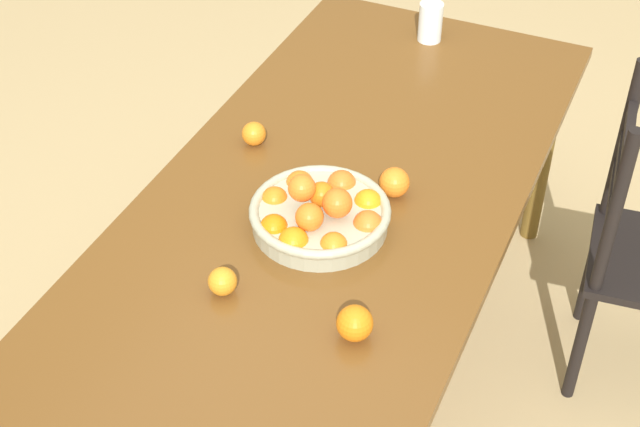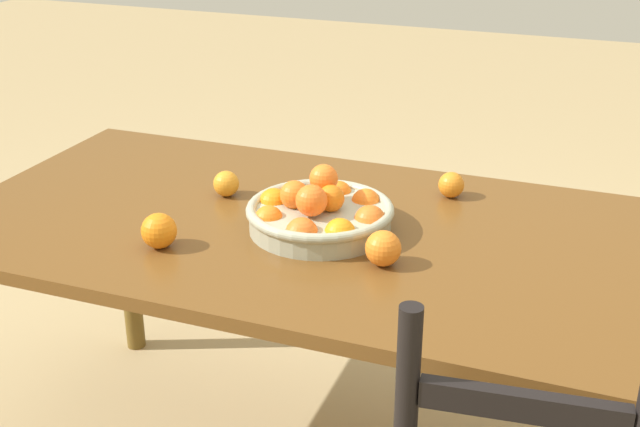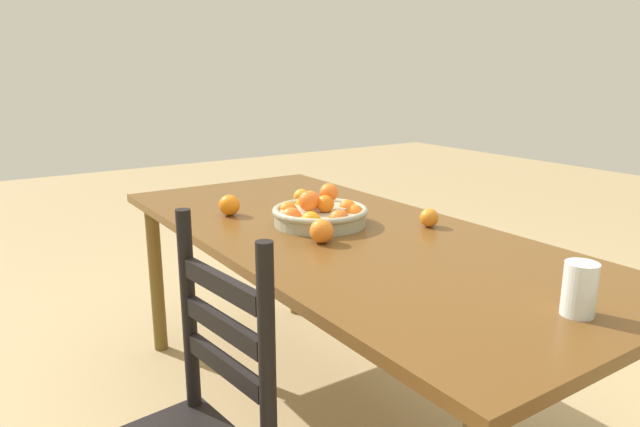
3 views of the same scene
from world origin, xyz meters
The scene contains 6 objects.
dining_table centered at (0.00, 0.00, 0.67)m, with size 2.01×0.90×0.74m.
fruit_bowl centered at (0.12, 0.02, 0.78)m, with size 0.34×0.34×0.14m.
orange_loose_0 centered at (-0.07, 0.14, 0.78)m, with size 0.08×0.08×0.08m, color orange.
orange_loose_1 centered at (0.41, -0.09, 0.77)m, with size 0.07×0.07×0.07m, color orange.
orange_loose_2 centered at (-0.12, -0.28, 0.77)m, with size 0.07×0.07×0.07m, color orange.
orange_loose_3 centered at (0.41, 0.23, 0.78)m, with size 0.08×0.08×0.08m, color orange.
Camera 2 is at (-0.51, 1.66, 1.55)m, focal length 46.82 mm.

